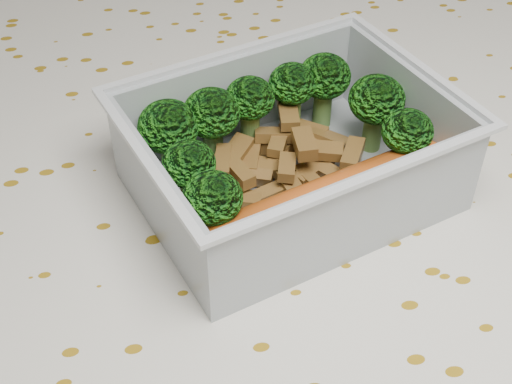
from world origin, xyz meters
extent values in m
cube|color=brown|center=(0.00, 0.00, 0.73)|extent=(1.40, 0.90, 0.04)
cube|color=silver|center=(0.00, 0.00, 0.75)|extent=(1.46, 0.96, 0.01)
cube|color=silver|center=(0.00, 0.48, 0.66)|extent=(1.46, 0.01, 0.18)
cube|color=silver|center=(0.04, 0.02, 0.76)|extent=(0.22, 0.19, 0.00)
cube|color=silver|center=(0.01, 0.09, 0.79)|extent=(0.18, 0.06, 0.06)
cube|color=silver|center=(0.06, -0.04, 0.79)|extent=(0.18, 0.06, 0.06)
cube|color=silver|center=(0.12, 0.05, 0.79)|extent=(0.04, 0.13, 0.06)
cube|color=silver|center=(-0.05, 0.00, 0.79)|extent=(0.04, 0.13, 0.06)
cube|color=silver|center=(0.01, 0.09, 0.82)|extent=(0.19, 0.06, 0.00)
cube|color=silver|center=(0.06, -0.05, 0.82)|extent=(0.19, 0.06, 0.00)
cube|color=silver|center=(0.13, 0.05, 0.82)|extent=(0.05, 0.14, 0.00)
cube|color=silver|center=(-0.06, -0.01, 0.82)|extent=(0.05, 0.14, 0.00)
cylinder|color=#608C3F|center=(-0.04, 0.05, 0.77)|extent=(0.02, 0.02, 0.03)
ellipsoid|color=#258013|center=(-0.04, 0.05, 0.80)|extent=(0.04, 0.04, 0.03)
cylinder|color=#608C3F|center=(-0.01, 0.06, 0.77)|extent=(0.02, 0.02, 0.03)
ellipsoid|color=#258013|center=(-0.01, 0.06, 0.80)|extent=(0.04, 0.04, 0.03)
cylinder|color=#608C3F|center=(0.02, 0.07, 0.78)|extent=(0.02, 0.02, 0.03)
ellipsoid|color=#258013|center=(0.02, 0.07, 0.80)|extent=(0.03, 0.03, 0.03)
cylinder|color=#608C3F|center=(0.05, 0.08, 0.78)|extent=(0.02, 0.02, 0.03)
ellipsoid|color=#258013|center=(0.05, 0.08, 0.80)|extent=(0.03, 0.03, 0.03)
cylinder|color=#608C3F|center=(0.07, 0.08, 0.77)|extent=(0.02, 0.02, 0.03)
ellipsoid|color=#258013|center=(0.07, 0.08, 0.80)|extent=(0.04, 0.04, 0.03)
cylinder|color=#608C3F|center=(-0.03, 0.01, 0.78)|extent=(0.02, 0.02, 0.03)
ellipsoid|color=#258013|center=(-0.03, 0.01, 0.80)|extent=(0.03, 0.03, 0.03)
cylinder|color=#608C3F|center=(0.10, 0.05, 0.77)|extent=(0.02, 0.02, 0.03)
ellipsoid|color=#258013|center=(0.10, 0.05, 0.80)|extent=(0.04, 0.04, 0.03)
cylinder|color=#608C3F|center=(-0.02, -0.02, 0.77)|extent=(0.02, 0.02, 0.03)
ellipsoid|color=#258013|center=(-0.02, -0.02, 0.80)|extent=(0.03, 0.03, 0.03)
cylinder|color=#608C3F|center=(0.11, 0.01, 0.78)|extent=(0.02, 0.02, 0.03)
ellipsoid|color=#258013|center=(0.11, 0.01, 0.80)|extent=(0.03, 0.03, 0.03)
cube|color=brown|center=(0.01, 0.05, 0.77)|extent=(0.02, 0.02, 0.01)
cube|color=brown|center=(0.06, 0.02, 0.77)|extent=(0.03, 0.03, 0.01)
cube|color=brown|center=(0.06, 0.03, 0.78)|extent=(0.02, 0.02, 0.01)
cube|color=brown|center=(0.01, 0.05, 0.78)|extent=(0.03, 0.03, 0.01)
cube|color=brown|center=(0.03, 0.05, 0.78)|extent=(0.02, 0.03, 0.01)
cube|color=brown|center=(0.07, 0.05, 0.77)|extent=(0.03, 0.03, 0.01)
cube|color=brown|center=(0.05, 0.02, 0.77)|extent=(0.02, 0.03, 0.01)
cube|color=brown|center=(0.01, 0.04, 0.77)|extent=(0.01, 0.03, 0.01)
cube|color=brown|center=(0.00, 0.01, 0.77)|extent=(0.04, 0.02, 0.01)
cube|color=brown|center=(0.05, 0.03, 0.77)|extent=(0.03, 0.03, 0.01)
cube|color=brown|center=(0.03, 0.01, 0.77)|extent=(0.02, 0.03, 0.01)
cube|color=brown|center=(0.00, 0.03, 0.78)|extent=(0.02, 0.03, 0.01)
cube|color=brown|center=(0.03, 0.06, 0.78)|extent=(0.03, 0.02, 0.01)
cube|color=brown|center=(0.03, 0.02, 0.78)|extent=(0.02, 0.02, 0.01)
cube|color=brown|center=(0.03, 0.04, 0.77)|extent=(0.03, 0.02, 0.01)
cube|color=brown|center=(0.03, 0.03, 0.77)|extent=(0.02, 0.01, 0.01)
cube|color=brown|center=(0.05, 0.05, 0.77)|extent=(0.02, 0.02, 0.01)
cube|color=brown|center=(0.01, 0.05, 0.77)|extent=(0.02, 0.04, 0.01)
cube|color=brown|center=(0.02, 0.06, 0.77)|extent=(0.03, 0.02, 0.01)
cube|color=brown|center=(-0.01, 0.04, 0.78)|extent=(0.02, 0.03, 0.01)
cube|color=brown|center=(0.05, 0.03, 0.79)|extent=(0.01, 0.03, 0.01)
cube|color=brown|center=(0.03, 0.05, 0.77)|extent=(0.02, 0.03, 0.01)
cube|color=brown|center=(0.06, 0.06, 0.77)|extent=(0.02, 0.03, 0.01)
cube|color=brown|center=(0.03, 0.05, 0.77)|extent=(0.02, 0.03, 0.01)
cube|color=brown|center=(0.04, 0.07, 0.77)|extent=(0.03, 0.03, 0.01)
cube|color=brown|center=(0.00, 0.02, 0.77)|extent=(0.03, 0.03, 0.01)
cube|color=brown|center=(-0.01, 0.03, 0.78)|extent=(0.02, 0.03, 0.01)
cube|color=brown|center=(0.01, 0.03, 0.77)|extent=(0.04, 0.02, 0.01)
cube|color=brown|center=(0.02, 0.01, 0.77)|extent=(0.04, 0.02, 0.01)
cube|color=brown|center=(0.06, 0.07, 0.77)|extent=(0.03, 0.03, 0.01)
cube|color=brown|center=(0.08, 0.03, 0.78)|extent=(0.02, 0.03, 0.01)
cube|color=brown|center=(0.04, 0.07, 0.79)|extent=(0.02, 0.03, 0.01)
cylinder|color=#C35118|center=(0.05, -0.01, 0.78)|extent=(0.14, 0.07, 0.03)
sphere|color=#C35118|center=(0.12, 0.01, 0.78)|extent=(0.03, 0.03, 0.03)
sphere|color=#C35118|center=(-0.02, -0.04, 0.78)|extent=(0.03, 0.03, 0.03)
camera|label=1|loc=(-0.05, -0.31, 1.07)|focal=50.00mm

